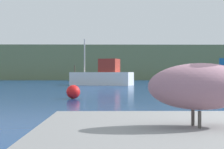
% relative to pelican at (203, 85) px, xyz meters
% --- Properties ---
extents(hillside_backdrop, '(140.00, 12.72, 6.19)m').
position_rel_pelican_xyz_m(hillside_backdrop, '(1.27, 66.39, 2.09)').
color(hillside_backdrop, '#6B7A51').
rests_on(hillside_backdrop, ground).
extents(pelican, '(1.24, 0.58, 0.84)m').
position_rel_pelican_xyz_m(pelican, '(0.00, 0.00, 0.00)').
color(pelican, gray).
rests_on(pelican, pier_dock).
extents(fishing_boat_white, '(6.25, 3.84, 4.52)m').
position_rel_pelican_xyz_m(fishing_boat_white, '(-1.26, 31.90, -0.13)').
color(fishing_boat_white, white).
rests_on(fishing_boat_white, ground).
extents(mooring_buoy, '(0.61, 0.61, 0.61)m').
position_rel_pelican_xyz_m(mooring_buoy, '(-2.34, 12.94, -0.70)').
color(mooring_buoy, red).
rests_on(mooring_buoy, ground).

